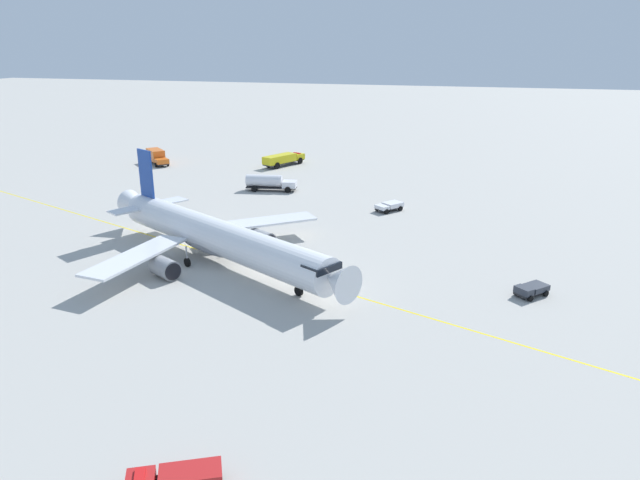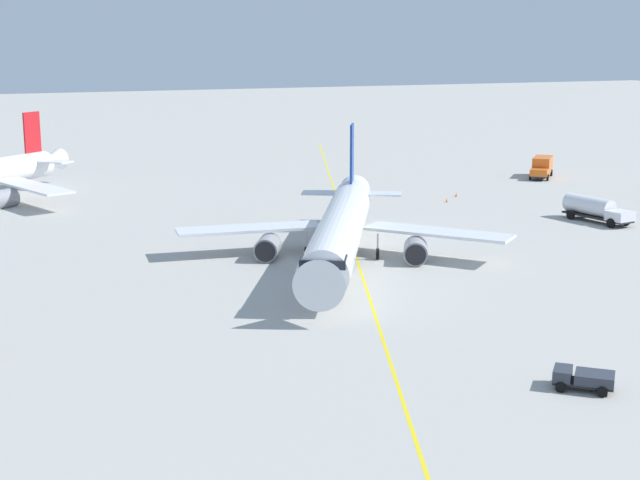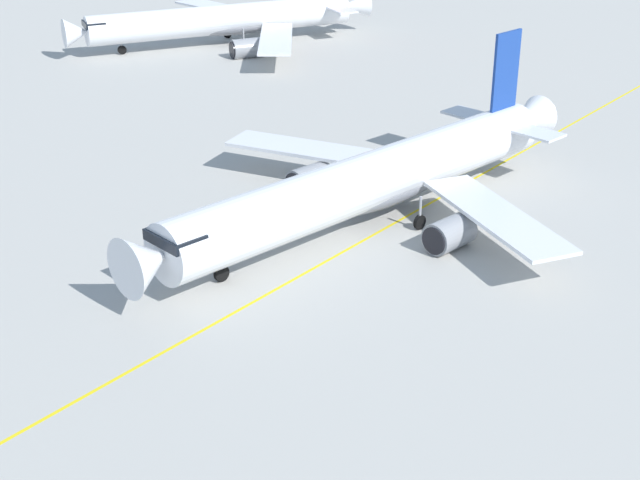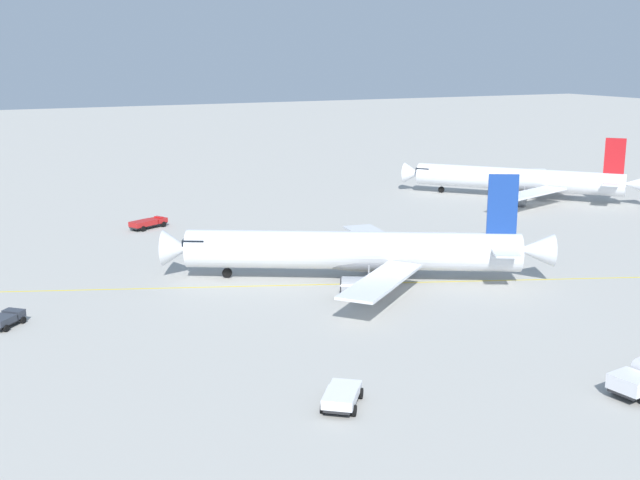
# 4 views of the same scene
# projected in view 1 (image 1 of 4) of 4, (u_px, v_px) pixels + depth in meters

# --- Properties ---
(ground_plane) EXTENTS (600.00, 600.00, 0.00)m
(ground_plane) POSITION_uv_depth(u_px,v_px,m) (204.00, 254.00, 74.81)
(ground_plane) COLOR #ADAAA3
(airliner_main) EXTENTS (29.76, 39.11, 11.82)m
(airliner_main) POSITION_uv_depth(u_px,v_px,m) (217.00, 238.00, 71.03)
(airliner_main) COLOR white
(airliner_main) RESTS_ON ground_plane
(catering_truck_truck) EXTENTS (7.37, 7.69, 3.10)m
(catering_truck_truck) POSITION_uv_depth(u_px,v_px,m) (157.00, 156.00, 128.52)
(catering_truck_truck) COLOR #232326
(catering_truck_truck) RESTS_ON ground_plane
(pushback_tug_truck) EXTENTS (4.83, 4.42, 1.30)m
(pushback_tug_truck) POSITION_uv_depth(u_px,v_px,m) (390.00, 206.00, 93.38)
(pushback_tug_truck) COLOR #232326
(pushback_tug_truck) RESTS_ON ground_plane
(baggage_truck_truck) EXTENTS (3.92, 3.82, 1.22)m
(baggage_truck_truck) POSITION_uv_depth(u_px,v_px,m) (531.00, 289.00, 62.33)
(baggage_truck_truck) COLOR #232326
(baggage_truck_truck) RESTS_ON ground_plane
(fuel_tanker_truck) EXTENTS (3.96, 9.25, 2.87)m
(fuel_tanker_truck) POSITION_uv_depth(u_px,v_px,m) (269.00, 182.00, 105.71)
(fuel_tanker_truck) COLOR #232326
(fuel_tanker_truck) RESTS_ON ground_plane
(fire_tender_truck) EXTENTS (10.60, 6.95, 2.50)m
(fire_tender_truck) POSITION_uv_depth(u_px,v_px,m) (283.00, 159.00, 126.61)
(fire_tender_truck) COLOR #232326
(fire_tender_truck) RESTS_ON ground_plane
(ops_pickup_truck) EXTENTS (4.24, 5.88, 1.41)m
(ops_pickup_truck) POSITION_uv_depth(u_px,v_px,m) (175.00, 479.00, 35.30)
(ops_pickup_truck) COLOR #232326
(ops_pickup_truck) RESTS_ON ground_plane
(taxiway_centreline) EXTENTS (70.81, 182.82, 0.01)m
(taxiway_centreline) POSITION_uv_depth(u_px,v_px,m) (193.00, 248.00, 76.90)
(taxiway_centreline) COLOR yellow
(taxiway_centreline) RESTS_ON ground_plane
(safety_cone_near) EXTENTS (0.36, 0.36, 0.55)m
(safety_cone_near) POSITION_uv_depth(u_px,v_px,m) (152.00, 194.00, 102.63)
(safety_cone_near) COLOR orange
(safety_cone_near) RESTS_ON ground_plane
(safety_cone_mid) EXTENTS (0.36, 0.36, 0.55)m
(safety_cone_mid) POSITION_uv_depth(u_px,v_px,m) (146.00, 189.00, 106.57)
(safety_cone_mid) COLOR orange
(safety_cone_mid) RESTS_ON ground_plane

